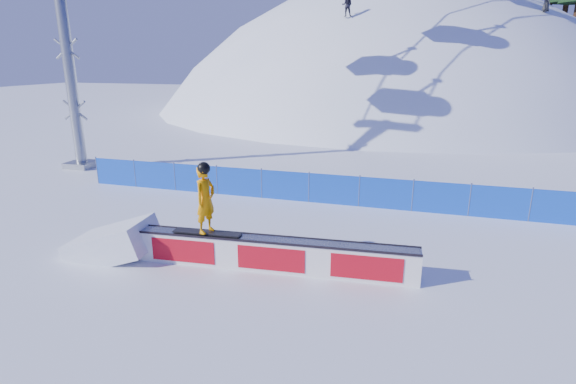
% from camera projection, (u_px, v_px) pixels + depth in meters
% --- Properties ---
extents(ground, '(160.00, 160.00, 0.00)m').
position_uv_depth(ground, '(305.00, 248.00, 13.64)').
color(ground, white).
rests_on(ground, ground).
extents(snow_hill, '(64.00, 64.00, 64.00)m').
position_uv_depth(snow_hill, '(384.00, 250.00, 57.41)').
color(snow_hill, white).
rests_on(snow_hill, ground).
extents(safety_fence, '(22.05, 0.05, 1.30)m').
position_uv_depth(safety_fence, '(334.00, 190.00, 17.61)').
color(safety_fence, blue).
rests_on(safety_fence, ground).
extents(rail_box, '(7.73, 1.11, 0.93)m').
position_uv_depth(rail_box, '(273.00, 254.00, 12.12)').
color(rail_box, white).
rests_on(rail_box, ground).
extents(snow_ramp, '(2.61, 1.74, 1.56)m').
position_uv_depth(snow_ramp, '(115.00, 254.00, 13.21)').
color(snow_ramp, white).
rests_on(snow_ramp, ground).
extents(snowboarder, '(1.94, 0.77, 2.00)m').
position_uv_depth(snowboarder, '(205.00, 199.00, 12.08)').
color(snowboarder, black).
rests_on(snowboarder, rail_box).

